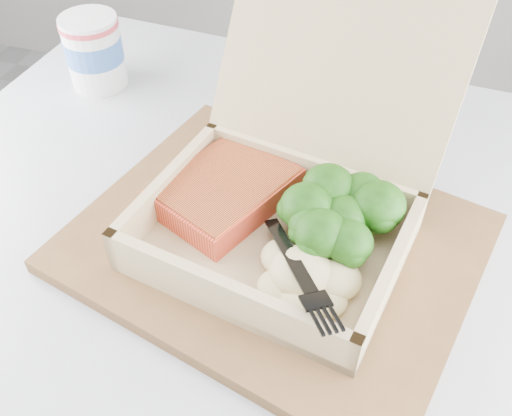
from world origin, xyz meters
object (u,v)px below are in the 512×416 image
(cafe_table, at_px, (244,381))
(serving_tray, at_px, (275,243))
(paper_cup, at_px, (94,50))
(takeout_container, at_px, (294,178))

(cafe_table, xyz_separation_m, serving_tray, (0.02, 0.05, 0.20))
(cafe_table, relative_size, paper_cup, 9.43)
(serving_tray, distance_m, paper_cup, 0.37)
(paper_cup, bearing_deg, serving_tray, -34.99)
(cafe_table, xyz_separation_m, paper_cup, (-0.28, 0.26, 0.24))
(serving_tray, relative_size, takeout_container, 1.17)
(cafe_table, relative_size, takeout_container, 2.81)
(cafe_table, relative_size, serving_tray, 2.40)
(serving_tray, relative_size, paper_cup, 3.92)
(cafe_table, bearing_deg, paper_cup, 137.49)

